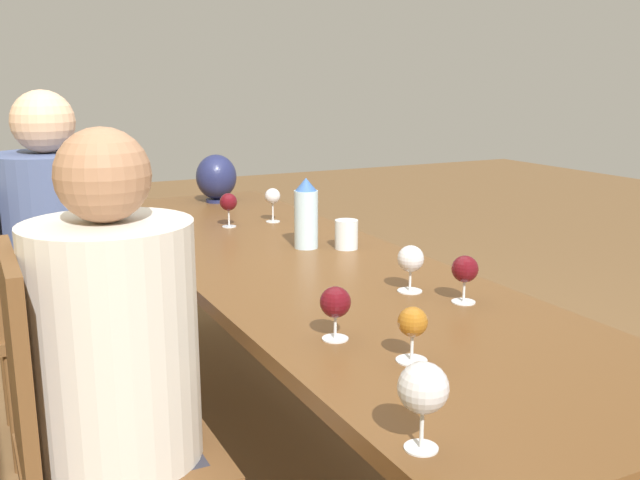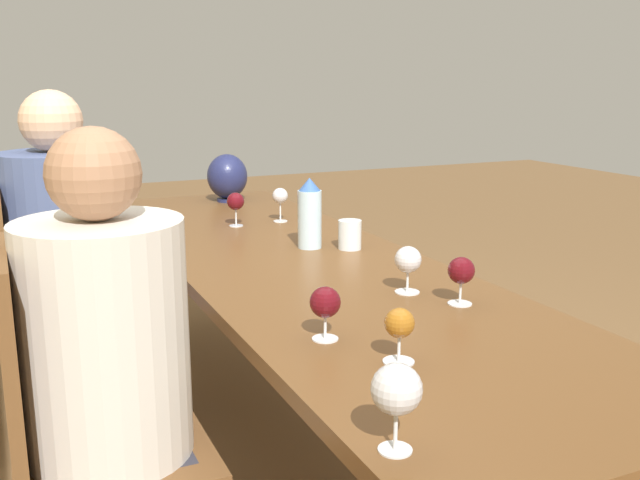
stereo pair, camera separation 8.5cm
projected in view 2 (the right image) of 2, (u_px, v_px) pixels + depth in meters
ground_plane at (301, 461)px, 2.52m from camera, size 14.00×14.00×0.00m
dining_table at (300, 279)px, 2.37m from camera, size 2.81×0.81×0.74m
water_bottle at (310, 214)px, 2.49m from camera, size 0.08×0.08×0.25m
water_tumbler at (350, 235)px, 2.48m from camera, size 0.08×0.08×0.10m
vase at (227, 177)px, 3.42m from camera, size 0.19×0.19×0.23m
wine_glass_0 at (325, 303)px, 1.62m from camera, size 0.07×0.07×0.13m
wine_glass_1 at (397, 390)px, 1.13m from camera, size 0.08×0.08×0.15m
wine_glass_2 at (461, 272)px, 1.87m from camera, size 0.07×0.07×0.13m
wine_glass_3 at (236, 202)px, 2.85m from camera, size 0.07×0.07×0.14m
wine_glass_4 at (408, 261)px, 1.97m from camera, size 0.07×0.07×0.13m
wine_glass_5 at (400, 325)px, 1.49m from camera, size 0.07×0.07×0.12m
wine_glass_6 at (280, 197)px, 2.94m from camera, size 0.06×0.06×0.14m
chair_near at (79, 438)px, 1.63m from camera, size 0.44×0.44×0.98m
chair_far at (45, 303)px, 2.59m from camera, size 0.44×0.44×0.98m
person_near at (116, 378)px, 1.63m from camera, size 0.37×0.37×1.23m
person_far at (67, 259)px, 2.59m from camera, size 0.40×0.40×1.28m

